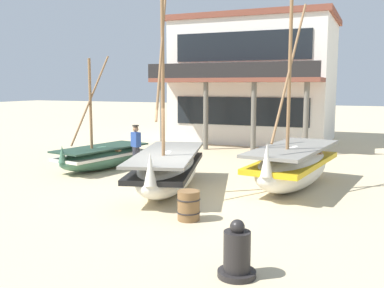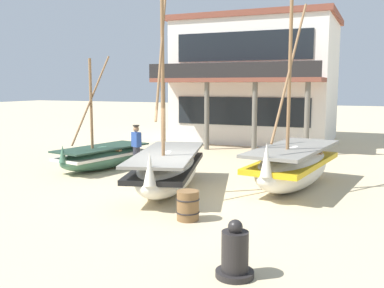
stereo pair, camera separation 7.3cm
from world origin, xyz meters
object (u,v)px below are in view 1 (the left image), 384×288
(capstan_winch, at_px, (237,254))
(wooden_barrel, at_px, (189,205))
(fishing_boat_far_right, at_px, (167,169))
(fishing_boat_near_left, at_px, (101,156))
(fishing_boat_centre_large, at_px, (293,165))
(harbor_building_main, at_px, (255,80))
(fisherman_by_hull, at_px, (136,148))

(capstan_winch, relative_size, wooden_barrel, 1.39)
(wooden_barrel, bearing_deg, fishing_boat_far_right, 125.81)
(fishing_boat_near_left, xyz_separation_m, fishing_boat_centre_large, (7.18, -0.30, 0.24))
(wooden_barrel, relative_size, harbor_building_main, 0.08)
(fisherman_by_hull, distance_m, harbor_building_main, 11.05)
(fishing_boat_far_right, distance_m, harbor_building_main, 13.30)
(capstan_winch, distance_m, harbor_building_main, 18.66)
(fishing_boat_centre_large, height_order, wooden_barrel, fishing_boat_centre_large)
(capstan_winch, relative_size, harbor_building_main, 0.11)
(fishing_boat_far_right, bearing_deg, harbor_building_main, 93.59)
(capstan_winch, bearing_deg, harbor_building_main, 104.11)
(fisherman_by_hull, xyz_separation_m, wooden_barrel, (4.19, -4.77, -0.48))
(fishing_boat_near_left, xyz_separation_m, harbor_building_main, (2.98, 10.90, 2.96))
(wooden_barrel, bearing_deg, capstan_winch, -51.92)
(fishing_boat_near_left, relative_size, fisherman_by_hull, 2.50)
(fishing_boat_centre_large, xyz_separation_m, harbor_building_main, (-4.20, 11.20, 2.72))
(fisherman_by_hull, relative_size, capstan_winch, 1.73)
(fishing_boat_centre_large, xyz_separation_m, capstan_winch, (0.29, -6.65, -0.33))
(wooden_barrel, bearing_deg, fishing_boat_near_left, 140.98)
(fishing_boat_far_right, bearing_deg, fishing_boat_near_left, 151.30)
(fishing_boat_near_left, bearing_deg, harbor_building_main, 74.72)
(fishing_boat_near_left, relative_size, wooden_barrel, 6.02)
(fishing_boat_centre_large, relative_size, fisherman_by_hull, 3.41)
(harbor_building_main, bearing_deg, fishing_boat_far_right, -86.41)
(fishing_boat_near_left, relative_size, capstan_winch, 4.34)
(capstan_winch, bearing_deg, fishing_boat_far_right, 126.98)
(fisherman_by_hull, xyz_separation_m, harbor_building_main, (1.64, 10.61, 2.60))
(fisherman_by_hull, bearing_deg, wooden_barrel, -48.71)
(fishing_boat_far_right, height_order, fisherman_by_hull, fishing_boat_far_right)
(fishing_boat_far_right, xyz_separation_m, capstan_winch, (3.67, -4.88, -0.27))
(fishing_boat_centre_large, xyz_separation_m, wooden_barrel, (-1.65, -4.18, -0.36))
(fishing_boat_near_left, distance_m, fishing_boat_far_right, 4.33)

